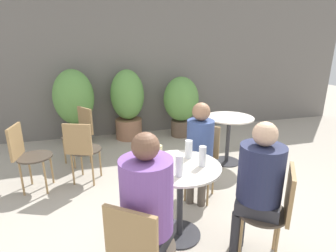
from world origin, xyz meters
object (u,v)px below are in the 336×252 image
Objects in this scene: bistro_chair_0 at (139,247)px; beer_glass_2 at (159,156)px; potted_plant_0 at (74,101)px; seated_person_2 at (200,144)px; potted_plant_1 at (128,102)px; beer_glass_0 at (202,156)px; bistro_chair_2 at (202,155)px; beer_glass_3 at (179,166)px; seated_person_0 at (148,205)px; beer_glass_1 at (189,149)px; cafe_table_far at (229,129)px; bistro_chair_5 at (26,151)px; cafe_table_near at (180,184)px; seated_person_1 at (258,181)px; bistro_chair_4 at (81,130)px; potted_plant_2 at (181,102)px; bistro_chair_1 at (274,206)px; bistro_chair_3 at (82,147)px.

beer_glass_2 reaches higher than bistro_chair_0.
beer_glass_2 is at bearing -73.32° from potted_plant_0.
seated_person_2 is 0.77m from beer_glass_2.
potted_plant_0 is at bearing -176.61° from potted_plant_1.
beer_glass_0 is 3.19m from potted_plant_0.
bistro_chair_2 is 4.63× the size of beer_glass_0.
beer_glass_2 is 1.08× the size of beer_glass_3.
beer_glass_1 is at bearing -90.97° from seated_person_0.
beer_glass_0 is (-1.06, -1.44, 0.28)m from cafe_table_far.
potted_plant_1 is at bearing 90.05° from beer_glass_3.
beer_glass_0 is (-0.22, -0.58, 0.12)m from seated_person_2.
bistro_chair_5 is at bearing -164.48° from seated_person_2.
seated_person_1 reaches higher than cafe_table_near.
bistro_chair_0 is 2.70m from bistro_chair_4.
cafe_table_near is 0.68m from seated_person_1.
beer_glass_3 is at bearing -112.06° from cafe_table_near.
beer_glass_0 is 0.21m from beer_glass_1.
cafe_table_near is 0.34m from beer_glass_2.
potted_plant_0 reaches higher than potted_plant_2.
beer_glass_1 is at bearing -106.58° from seated_person_1.
cafe_table_near is 0.54× the size of potted_plant_0.
bistro_chair_2 is at bearing 41.02° from beer_glass_2.
seated_person_2 is 0.63m from beer_glass_0.
beer_glass_0 is (-0.45, 0.43, 0.31)m from bistro_chair_1.
bistro_chair_5 is at bearing -178.74° from cafe_table_far.
seated_person_1 is at bearing -54.31° from beer_glass_1.
bistro_chair_1 is 0.70m from beer_glass_0.
bistro_chair_0 and bistro_chair_5 have the same top height.
bistro_chair_4 is 4.72× the size of beer_glass_3.
seated_person_1 is (1.01, 0.23, 0.20)m from bistro_chair_0.
seated_person_1 is at bearing -64.65° from potted_plant_0.
bistro_chair_3 and bistro_chair_4 have the same top height.
beer_glass_2 is 2.96m from potted_plant_0.
beer_glass_3 reaches higher than cafe_table_far.
cafe_table_near is 0.86× the size of bistro_chair_0.
cafe_table_far is 0.54× the size of potted_plant_0.
seated_person_1 is at bearing -20.75° from beer_glass_3.
beer_glass_1 is at bearing 48.00° from cafe_table_near.
seated_person_1 reaches higher than bistro_chair_0.
beer_glass_2 is at bearing -73.18° from seated_person_0.
bistro_chair_3 is 0.73× the size of seated_person_2.
cafe_table_far is at bearing 48.00° from cafe_table_near.
bistro_chair_5 is 0.62× the size of potted_plant_0.
cafe_table_near is 0.63× the size of seated_person_2.
potted_plant_0 reaches higher than seated_person_1.
bistro_chair_5 is (-0.65, 0.03, 0.00)m from bistro_chair_3.
beer_glass_0 is at bearing -101.76° from bistro_chair_0.
potted_plant_1 is at bearing -57.69° from seated_person_0.
potted_plant_2 is at bearing -118.57° from bistro_chair_3.
bistro_chair_1 is 0.64× the size of potted_plant_1.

